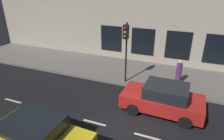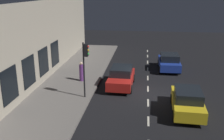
{
  "view_description": "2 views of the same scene",
  "coord_description": "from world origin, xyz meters",
  "px_view_note": "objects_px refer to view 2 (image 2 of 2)",
  "views": [
    {
      "loc": [
        -6.81,
        -2.03,
        6.21
      ],
      "look_at": [
        3.47,
        2.06,
        1.29
      ],
      "focal_mm": 31.57,
      "sensor_mm": 36.0,
      "label": 1
    },
    {
      "loc": [
        0.39,
        17.99,
        7.43
      ],
      "look_at": [
        2.65,
        0.38,
        1.87
      ],
      "focal_mm": 41.5,
      "sensor_mm": 36.0,
      "label": 2
    }
  ],
  "objects_px": {
    "parked_car_0": "(169,62)",
    "pedestrian_0": "(81,72)",
    "parked_car_1": "(187,101)",
    "parked_car_2": "(121,77)",
    "traffic_light": "(85,58)"
  },
  "relations": [
    {
      "from": "parked_car_1",
      "to": "pedestrian_0",
      "type": "bearing_deg",
      "value": 152.38
    },
    {
      "from": "pedestrian_0",
      "to": "traffic_light",
      "type": "bearing_deg",
      "value": -25.84
    },
    {
      "from": "pedestrian_0",
      "to": "parked_car_0",
      "type": "bearing_deg",
      "value": 75.85
    },
    {
      "from": "traffic_light",
      "to": "parked_car_1",
      "type": "distance_m",
      "value": 7.17
    },
    {
      "from": "pedestrian_0",
      "to": "parked_car_1",
      "type": "bearing_deg",
      "value": 14.65
    },
    {
      "from": "parked_car_1",
      "to": "parked_car_2",
      "type": "xyz_separation_m",
      "value": [
        4.5,
        -4.05,
        0.0
      ]
    },
    {
      "from": "parked_car_1",
      "to": "pedestrian_0",
      "type": "relative_size",
      "value": 2.54
    },
    {
      "from": "traffic_light",
      "to": "parked_car_2",
      "type": "height_order",
      "value": "traffic_light"
    },
    {
      "from": "traffic_light",
      "to": "parked_car_0",
      "type": "bearing_deg",
      "value": -129.12
    },
    {
      "from": "parked_car_0",
      "to": "traffic_light",
      "type": "bearing_deg",
      "value": -129.72
    },
    {
      "from": "parked_car_1",
      "to": "parked_car_2",
      "type": "distance_m",
      "value": 6.05
    },
    {
      "from": "traffic_light",
      "to": "parked_car_0",
      "type": "relative_size",
      "value": 1.01
    },
    {
      "from": "traffic_light",
      "to": "parked_car_0",
      "type": "distance_m",
      "value": 10.25
    },
    {
      "from": "parked_car_0",
      "to": "pedestrian_0",
      "type": "relative_size",
      "value": 2.38
    },
    {
      "from": "traffic_light",
      "to": "pedestrian_0",
      "type": "xyz_separation_m",
      "value": [
        1.15,
        -3.27,
        -2.09
      ]
    }
  ]
}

